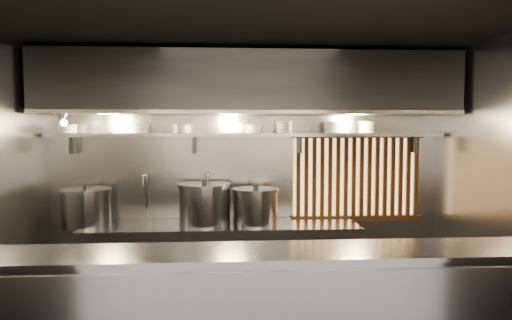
{
  "coord_description": "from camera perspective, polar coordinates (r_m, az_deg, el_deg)",
  "views": [
    {
      "loc": [
        -0.3,
        -4.3,
        1.98
      ],
      "look_at": [
        0.04,
        0.55,
        1.65
      ],
      "focal_mm": 35.0,
      "sensor_mm": 36.0,
      "label": 1
    }
  ],
  "objects": [
    {
      "name": "bowl_stack_5",
      "position": [
        5.76,
        8.87,
        3.74
      ],
      "size": [
        0.24,
        0.24,
        0.13
      ],
      "color": "silver",
      "rests_on": "bowl_shelf"
    },
    {
      "name": "faucet_right",
      "position": [
        5.71,
        -5.51,
        -2.87
      ],
      "size": [
        0.04,
        0.3,
        0.5
      ],
      "color": "silver",
      "rests_on": "wall_back"
    },
    {
      "name": "exhaust_hood",
      "position": [
        5.42,
        -0.85,
        8.62
      ],
      "size": [
        4.4,
        0.81,
        0.65
      ],
      "color": "#2D2D30",
      "rests_on": "ceiling"
    },
    {
      "name": "bowl_stack_6",
      "position": [
        5.86,
        12.54,
        3.69
      ],
      "size": [
        0.2,
        0.2,
        0.13
      ],
      "color": "silver",
      "rests_on": "bowl_shelf"
    },
    {
      "name": "bowl_stack_0",
      "position": [
        5.86,
        -20.72,
        3.35
      ],
      "size": [
        0.21,
        0.21,
        0.09
      ],
      "color": "silver",
      "rests_on": "bowl_shelf"
    },
    {
      "name": "bowl_stack_3",
      "position": [
        5.63,
        -0.29,
        3.59
      ],
      "size": [
        0.21,
        0.21,
        0.09
      ],
      "color": "silver",
      "rests_on": "bowl_shelf"
    },
    {
      "name": "ceiling",
      "position": [
        4.39,
        -0.04,
        14.71
      ],
      "size": [
        4.5,
        4.5,
        0.0
      ],
      "primitive_type": "plane",
      "rotation": [
        3.14,
        0.0,
        0.0
      ],
      "color": "black",
      "rests_on": "wall_back"
    },
    {
      "name": "bowl_stack_2",
      "position": [
        5.63,
        -8.46,
        3.55
      ],
      "size": [
        0.21,
        0.21,
        0.09
      ],
      "color": "silver",
      "rests_on": "bowl_shelf"
    },
    {
      "name": "stock_pot_left",
      "position": [
        5.69,
        -18.8,
        -5.12
      ],
      "size": [
        0.56,
        0.56,
        0.45
      ],
      "rotation": [
        0.0,
        0.0,
        -0.02
      ],
      "color": "#9F9FA5",
      "rests_on": "cooking_bench"
    },
    {
      "name": "wood_screen",
      "position": [
        6.0,
        11.48,
        -1.9
      ],
      "size": [
        1.56,
        0.09,
        1.04
      ],
      "color": "#FFC372",
      "rests_on": "wall_back"
    },
    {
      "name": "pendant_bulb",
      "position": [
        5.5,
        -1.94,
        3.73
      ],
      "size": [
        0.09,
        0.09,
        0.19
      ],
      "color": "#2D2D30",
      "rests_on": "exhaust_hood"
    },
    {
      "name": "wall_back",
      "position": [
        5.83,
        -1.05,
        -1.78
      ],
      "size": [
        4.5,
        0.0,
        4.5
      ],
      "primitive_type": "plane",
      "rotation": [
        1.57,
        0.0,
        0.0
      ],
      "color": "gray",
      "rests_on": "floor"
    },
    {
      "name": "faucet_left",
      "position": [
        5.77,
        -12.49,
        -2.87
      ],
      "size": [
        0.04,
        0.3,
        0.5
      ],
      "color": "silver",
      "rests_on": "wall_back"
    },
    {
      "name": "stock_pot_right",
      "position": [
        5.47,
        -0.05,
        -5.31
      ],
      "size": [
        0.59,
        0.59,
        0.44
      ],
      "rotation": [
        0.0,
        0.0,
        -0.19
      ],
      "color": "#9F9FA5",
      "rests_on": "cooking_bench"
    },
    {
      "name": "wall_right",
      "position": [
        5.03,
        26.51,
        -3.11
      ],
      "size": [
        0.0,
        3.0,
        3.0
      ],
      "primitive_type": "plane",
      "rotation": [
        1.57,
        0.0,
        -1.57
      ],
      "color": "gray",
      "rests_on": "floor"
    },
    {
      "name": "bowl_stack_1",
      "position": [
        5.69,
        -13.16,
        3.49
      ],
      "size": [
        0.22,
        0.22,
        0.09
      ],
      "color": "silver",
      "rests_on": "bowl_shelf"
    },
    {
      "name": "heat_lamp",
      "position": [
        5.39,
        -21.34,
        4.59
      ],
      "size": [
        0.25,
        0.35,
        0.2
      ],
      "color": "#9F9FA5",
      "rests_on": "exhaust_hood"
    },
    {
      "name": "cooking_bench",
      "position": [
        5.64,
        -3.96,
        -11.83
      ],
      "size": [
        3.0,
        0.7,
        0.9
      ],
      "primitive_type": "cube",
      "color": "#9F9FA5",
      "rests_on": "floor"
    },
    {
      "name": "bowl_shelf",
      "position": [
        5.63,
        -0.97,
        2.9
      ],
      "size": [
        4.4,
        0.34,
        0.04
      ],
      "primitive_type": "cube",
      "color": "#9F9FA5",
      "rests_on": "wall_back"
    },
    {
      "name": "stock_pot_mid",
      "position": [
        5.5,
        -5.88,
        -5.02
      ],
      "size": [
        0.74,
        0.74,
        0.49
      ],
      "rotation": [
        0.0,
        0.0,
        0.33
      ],
      "color": "#9F9FA5",
      "rests_on": "cooking_bench"
    },
    {
      "name": "bowl_stack_4",
      "position": [
        5.66,
        3.3,
        3.78
      ],
      "size": [
        0.2,
        0.2,
        0.13
      ],
      "color": "silver",
      "rests_on": "bowl_shelf"
    }
  ]
}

